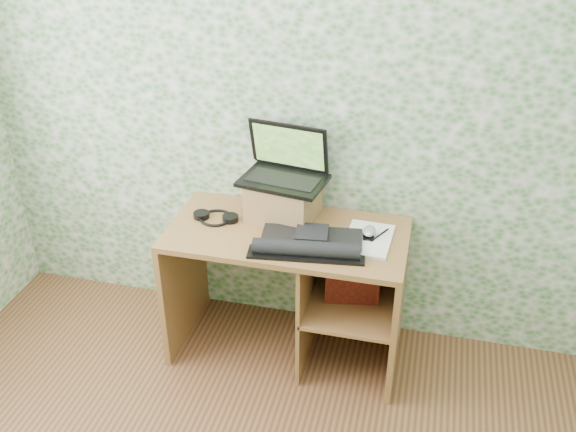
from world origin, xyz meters
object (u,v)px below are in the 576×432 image
(riser, at_px, (283,200))
(keyboard, at_px, (309,243))
(desk, at_px, (303,275))
(laptop, at_px, (285,167))
(notepad, at_px, (368,239))

(riser, relative_size, keyboard, 0.59)
(desk, distance_m, riser, 0.41)
(laptop, bearing_deg, riser, -81.17)
(keyboard, bearing_deg, notepad, 19.86)
(riser, distance_m, keyboard, 0.34)
(riser, xyz_separation_m, keyboard, (0.20, -0.26, -0.07))
(riser, height_order, notepad, riser)
(desk, height_order, riser, riser)
(notepad, bearing_deg, riser, 167.01)
(riser, bearing_deg, laptop, 90.00)
(desk, relative_size, keyboard, 2.14)
(riser, bearing_deg, keyboard, -53.50)
(riser, bearing_deg, notepad, -15.63)
(riser, bearing_deg, desk, -40.65)
(desk, distance_m, keyboard, 0.34)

